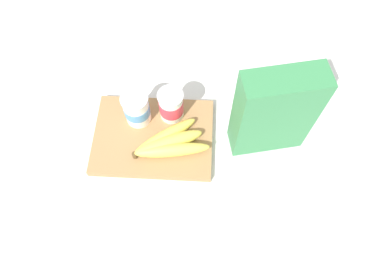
{
  "coord_description": "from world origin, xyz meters",
  "views": [
    {
      "loc": [
        0.12,
        -0.41,
        0.87
      ],
      "look_at": [
        0.1,
        0.0,
        0.07
      ],
      "focal_mm": 33.69,
      "sensor_mm": 36.0,
      "label": 1
    }
  ],
  "objects_px": {
    "yogurt_cup_front": "(137,109)",
    "banana_bunch": "(169,143)",
    "cereal_box": "(274,113)",
    "cutting_board": "(153,137)",
    "yogurt_cup_back": "(171,105)"
  },
  "relations": [
    {
      "from": "cereal_box",
      "to": "cutting_board",
      "type": "bearing_deg",
      "value": 170.44
    },
    {
      "from": "cutting_board",
      "to": "yogurt_cup_front",
      "type": "bearing_deg",
      "value": 130.78
    },
    {
      "from": "cutting_board",
      "to": "yogurt_cup_front",
      "type": "relative_size",
      "value": 3.16
    },
    {
      "from": "cereal_box",
      "to": "yogurt_cup_front",
      "type": "height_order",
      "value": "cereal_box"
    },
    {
      "from": "cereal_box",
      "to": "banana_bunch",
      "type": "height_order",
      "value": "cereal_box"
    },
    {
      "from": "cutting_board",
      "to": "banana_bunch",
      "type": "distance_m",
      "value": 0.06
    },
    {
      "from": "cereal_box",
      "to": "yogurt_cup_front",
      "type": "relative_size",
      "value": 2.83
    },
    {
      "from": "cereal_box",
      "to": "yogurt_cup_back",
      "type": "relative_size",
      "value": 2.97
    },
    {
      "from": "yogurt_cup_back",
      "to": "banana_bunch",
      "type": "bearing_deg",
      "value": -89.93
    },
    {
      "from": "cutting_board",
      "to": "banana_bunch",
      "type": "bearing_deg",
      "value": -33.85
    },
    {
      "from": "yogurt_cup_front",
      "to": "banana_bunch",
      "type": "height_order",
      "value": "yogurt_cup_front"
    },
    {
      "from": "cereal_box",
      "to": "banana_bunch",
      "type": "distance_m",
      "value": 0.27
    },
    {
      "from": "cutting_board",
      "to": "yogurt_cup_front",
      "type": "xyz_separation_m",
      "value": [
        -0.04,
        0.05,
        0.06
      ]
    },
    {
      "from": "yogurt_cup_front",
      "to": "cereal_box",
      "type": "bearing_deg",
      "value": -5.96
    },
    {
      "from": "cutting_board",
      "to": "cereal_box",
      "type": "bearing_deg",
      "value": 2.76
    }
  ]
}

